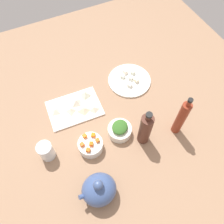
{
  "coord_description": "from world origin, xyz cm",
  "views": [
    {
      "loc": [
        26.49,
        55.47,
        109.52
      ],
      "look_at": [
        0.0,
        0.0,
        8.0
      ],
      "focal_mm": 36.33,
      "sensor_mm": 36.0,
      "label": 1
    }
  ],
  "objects_px": {
    "drinking_glass_0": "(46,151)",
    "bottle_1": "(181,118)",
    "bottle_0": "(145,129)",
    "plate_tofu": "(129,80)",
    "cutting_board": "(75,108)",
    "bowl_carrots": "(91,145)",
    "bowl_greens": "(120,131)",
    "teapot": "(99,189)"
  },
  "relations": [
    {
      "from": "cutting_board",
      "to": "bottle_1",
      "type": "relative_size",
      "value": 1.02
    },
    {
      "from": "plate_tofu",
      "to": "cutting_board",
      "type": "bearing_deg",
      "value": 6.79
    },
    {
      "from": "cutting_board",
      "to": "bowl_carrots",
      "type": "relative_size",
      "value": 2.35
    },
    {
      "from": "bowl_greens",
      "to": "bowl_carrots",
      "type": "bearing_deg",
      "value": 3.95
    },
    {
      "from": "bowl_carrots",
      "to": "bowl_greens",
      "type": "bearing_deg",
      "value": -176.05
    },
    {
      "from": "bottle_0",
      "to": "drinking_glass_0",
      "type": "distance_m",
      "value": 0.48
    },
    {
      "from": "plate_tofu",
      "to": "bowl_greens",
      "type": "distance_m",
      "value": 0.35
    },
    {
      "from": "drinking_glass_0",
      "to": "bottle_1",
      "type": "bearing_deg",
      "value": 166.77
    },
    {
      "from": "teapot",
      "to": "bottle_0",
      "type": "distance_m",
      "value": 0.34
    },
    {
      "from": "drinking_glass_0",
      "to": "bottle_0",
      "type": "bearing_deg",
      "value": 165.1
    },
    {
      "from": "teapot",
      "to": "bottle_0",
      "type": "height_order",
      "value": "bottle_0"
    },
    {
      "from": "plate_tofu",
      "to": "drinking_glass_0",
      "type": "bearing_deg",
      "value": 22.7
    },
    {
      "from": "bowl_greens",
      "to": "drinking_glass_0",
      "type": "bearing_deg",
      "value": -6.49
    },
    {
      "from": "cutting_board",
      "to": "bottle_1",
      "type": "distance_m",
      "value": 0.57
    },
    {
      "from": "cutting_board",
      "to": "bottle_1",
      "type": "xyz_separation_m",
      "value": [
        -0.43,
        0.35,
        0.12
      ]
    },
    {
      "from": "cutting_board",
      "to": "teapot",
      "type": "distance_m",
      "value": 0.48
    },
    {
      "from": "bowl_greens",
      "to": "bottle_1",
      "type": "xyz_separation_m",
      "value": [
        -0.27,
        0.11,
        0.1
      ]
    },
    {
      "from": "cutting_board",
      "to": "plate_tofu",
      "type": "relative_size",
      "value": 1.13
    },
    {
      "from": "bottle_1",
      "to": "drinking_glass_0",
      "type": "xyz_separation_m",
      "value": [
        0.64,
        -0.15,
        -0.07
      ]
    },
    {
      "from": "bowl_greens",
      "to": "bottle_0",
      "type": "relative_size",
      "value": 0.49
    },
    {
      "from": "bottle_0",
      "to": "drinking_glass_0",
      "type": "bearing_deg",
      "value": -14.9
    },
    {
      "from": "bowl_carrots",
      "to": "teapot",
      "type": "distance_m",
      "value": 0.23
    },
    {
      "from": "plate_tofu",
      "to": "bottle_0",
      "type": "relative_size",
      "value": 1.03
    },
    {
      "from": "cutting_board",
      "to": "bowl_greens",
      "type": "height_order",
      "value": "bowl_greens"
    },
    {
      "from": "bowl_greens",
      "to": "cutting_board",
      "type": "bearing_deg",
      "value": -56.48
    },
    {
      "from": "bowl_carrots",
      "to": "bottle_0",
      "type": "xyz_separation_m",
      "value": [
        -0.26,
        0.07,
        0.08
      ]
    },
    {
      "from": "plate_tofu",
      "to": "bottle_0",
      "type": "height_order",
      "value": "bottle_0"
    },
    {
      "from": "bowl_carrots",
      "to": "bottle_1",
      "type": "distance_m",
      "value": 0.46
    },
    {
      "from": "bowl_carrots",
      "to": "bottle_1",
      "type": "bearing_deg",
      "value": 167.46
    },
    {
      "from": "cutting_board",
      "to": "drinking_glass_0",
      "type": "distance_m",
      "value": 0.29
    },
    {
      "from": "bottle_1",
      "to": "bowl_greens",
      "type": "bearing_deg",
      "value": -21.8
    },
    {
      "from": "cutting_board",
      "to": "bowl_greens",
      "type": "xyz_separation_m",
      "value": [
        -0.16,
        0.24,
        0.02
      ]
    },
    {
      "from": "bowl_greens",
      "to": "bowl_carrots",
      "type": "xyz_separation_m",
      "value": [
        0.17,
        0.01,
        0.0
      ]
    },
    {
      "from": "bowl_greens",
      "to": "teapot",
      "type": "xyz_separation_m",
      "value": [
        0.22,
        0.23,
        0.04
      ]
    },
    {
      "from": "bowl_carrots",
      "to": "drinking_glass_0",
      "type": "relative_size",
      "value": 1.18
    },
    {
      "from": "cutting_board",
      "to": "bowl_carrots",
      "type": "xyz_separation_m",
      "value": [
        0.01,
        0.25,
        0.02
      ]
    },
    {
      "from": "plate_tofu",
      "to": "bowl_carrots",
      "type": "bearing_deg",
      "value": 38.34
    },
    {
      "from": "cutting_board",
      "to": "bottle_1",
      "type": "bearing_deg",
      "value": 141.04
    },
    {
      "from": "bowl_carrots",
      "to": "drinking_glass_0",
      "type": "xyz_separation_m",
      "value": [
        0.2,
        -0.05,
        0.02
      ]
    },
    {
      "from": "bottle_1",
      "to": "drinking_glass_0",
      "type": "distance_m",
      "value": 0.66
    },
    {
      "from": "plate_tofu",
      "to": "drinking_glass_0",
      "type": "height_order",
      "value": "drinking_glass_0"
    },
    {
      "from": "cutting_board",
      "to": "teapot",
      "type": "xyz_separation_m",
      "value": [
        0.06,
        0.47,
        0.06
      ]
    }
  ]
}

